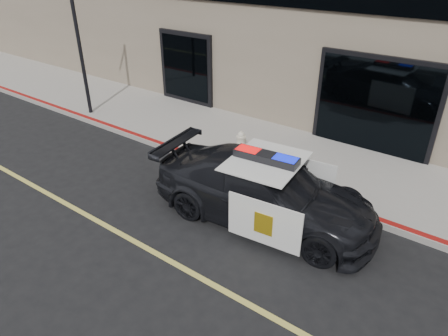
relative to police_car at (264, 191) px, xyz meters
The scene contains 5 objects.
ground 2.98m from the police_car, 52.52° to the right, with size 120.00×120.00×0.00m, color black.
sidewalk_n 3.50m from the police_car, 59.29° to the left, with size 60.00×3.50×0.15m, color gray.
police_car is the anchor object (origin of this frame).
fire_hydrant 2.95m from the police_car, 134.08° to the left, with size 0.32×0.45×0.71m.
street_light 8.65m from the police_car, 168.96° to the left, with size 0.12×1.13×4.45m.
Camera 1 is at (1.88, -4.17, 5.36)m, focal length 32.00 mm.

